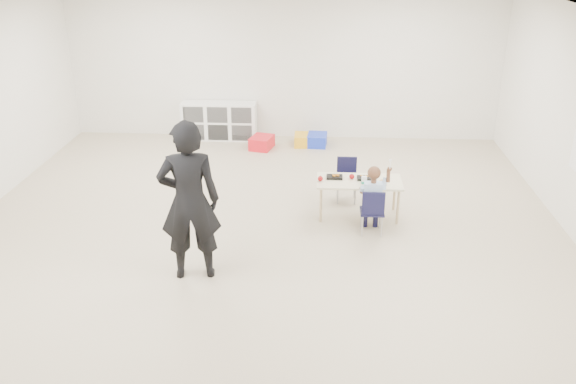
# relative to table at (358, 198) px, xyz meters

# --- Properties ---
(room) EXTENTS (9.00, 9.02, 2.80)m
(room) POSITION_rel_table_xyz_m (-1.27, -1.00, 1.13)
(room) COLOR #C3B196
(room) RESTS_ON ground
(table) EXTENTS (1.15, 0.58, 0.53)m
(table) POSITION_rel_table_xyz_m (0.00, 0.00, 0.00)
(table) COLOR beige
(table) RESTS_ON ground
(chair_near) EXTENTS (0.31, 0.29, 0.63)m
(chair_near) POSITION_rel_table_xyz_m (0.15, -0.51, 0.05)
(chair_near) COLOR black
(chair_near) RESTS_ON ground
(chair_far) EXTENTS (0.31, 0.29, 0.63)m
(chair_far) POSITION_rel_table_xyz_m (-0.15, 0.51, 0.05)
(chair_far) COLOR black
(chair_far) RESTS_ON ground
(child) EXTENTS (0.42, 0.42, 1.00)m
(child) POSITION_rel_table_xyz_m (0.15, -0.51, 0.23)
(child) COLOR #B1CFF0
(child) RESTS_ON chair_near
(lunch_tray_near) EXTENTS (0.22, 0.16, 0.03)m
(lunch_tray_near) POSITION_rel_table_xyz_m (0.08, 0.05, 0.28)
(lunch_tray_near) COLOR black
(lunch_tray_near) RESTS_ON table
(lunch_tray_far) EXTENTS (0.22, 0.16, 0.03)m
(lunch_tray_far) POSITION_rel_table_xyz_m (-0.34, 0.07, 0.28)
(lunch_tray_far) COLOR black
(lunch_tray_far) RESTS_ON table
(milk_carton) EXTENTS (0.07, 0.07, 0.10)m
(milk_carton) POSITION_rel_table_xyz_m (0.06, -0.11, 0.31)
(milk_carton) COLOR white
(milk_carton) RESTS_ON table
(bread_roll) EXTENTS (0.09, 0.09, 0.07)m
(bread_roll) POSITION_rel_table_xyz_m (0.30, -0.12, 0.29)
(bread_roll) COLOR tan
(bread_roll) RESTS_ON table
(apple_near) EXTENTS (0.07, 0.07, 0.07)m
(apple_near) POSITION_rel_table_xyz_m (-0.10, 0.05, 0.30)
(apple_near) COLOR #A00E11
(apple_near) RESTS_ON table
(apple_far) EXTENTS (0.07, 0.07, 0.07)m
(apple_far) POSITION_rel_table_xyz_m (-0.53, -0.05, 0.30)
(apple_far) COLOR #A00E11
(apple_far) RESTS_ON table
(cubby_shelf) EXTENTS (1.40, 0.40, 0.70)m
(cubby_shelf) POSITION_rel_table_xyz_m (-2.47, 3.28, 0.08)
(cubby_shelf) COLOR white
(cubby_shelf) RESTS_ON ground
(adult) EXTENTS (0.75, 0.56, 1.86)m
(adult) POSITION_rel_table_xyz_m (-1.96, -1.70, 0.66)
(adult) COLOR black
(adult) RESTS_ON ground
(bin_red) EXTENTS (0.46, 0.53, 0.22)m
(bin_red) POSITION_rel_table_xyz_m (-1.62, 2.75, -0.16)
(bin_red) COLOR red
(bin_red) RESTS_ON ground
(bin_yellow) EXTENTS (0.34, 0.43, 0.21)m
(bin_yellow) POSITION_rel_table_xyz_m (-0.86, 2.98, -0.17)
(bin_yellow) COLOR gold
(bin_yellow) RESTS_ON ground
(bin_blue) EXTENTS (0.37, 0.46, 0.22)m
(bin_blue) POSITION_rel_table_xyz_m (-0.61, 2.98, -0.16)
(bin_blue) COLOR #1B36CC
(bin_blue) RESTS_ON ground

